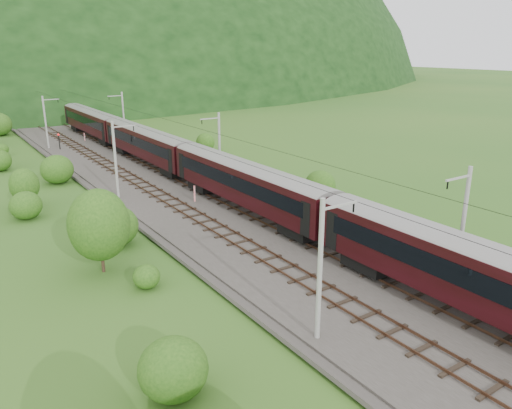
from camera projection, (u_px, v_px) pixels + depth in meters
ground at (393, 310)px, 30.83m from camera, size 600.00×600.00×0.00m
railbed at (293, 254)px, 38.68m from camera, size 14.00×220.00×0.30m
track_left at (268, 259)px, 37.33m from camera, size 2.40×220.00×0.27m
track_right at (317, 245)px, 39.89m from camera, size 2.40×220.00×0.27m
catenary_left at (116, 158)px, 51.46m from camera, size 2.54×192.28×8.00m
catenary_right at (219, 145)px, 57.98m from camera, size 2.54×192.28×8.00m
overhead_wires at (296, 167)px, 36.56m from camera, size 4.83×198.00×0.03m
train at (189, 155)px, 56.51m from camera, size 3.23×153.32×5.62m
hazard_post_near at (195, 194)px, 51.02m from camera, size 0.18×0.18×1.66m
hazard_post_far at (85, 137)px, 83.50m from camera, size 0.14×0.14×1.34m
signal at (59, 140)px, 76.63m from camera, size 0.26×0.26×2.39m
vegetation_left at (45, 204)px, 42.90m from camera, size 13.94×145.09×6.93m
vegetation_right at (432, 223)px, 41.87m from camera, size 6.05×92.92×2.93m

